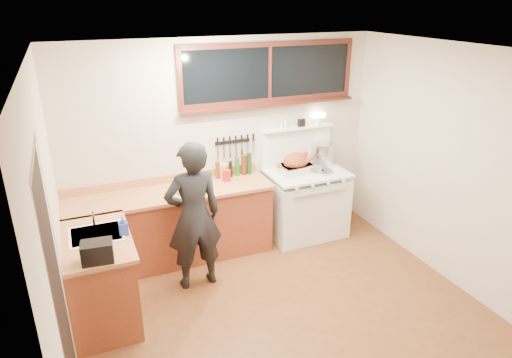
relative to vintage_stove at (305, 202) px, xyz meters
name	(u,v)px	position (x,y,z in m)	size (l,w,h in m)	color
ground_plane	(283,312)	(-1.00, -1.41, -0.48)	(4.00, 3.50, 0.02)	#593017
room_shell	(287,161)	(-1.00, -1.41, 1.18)	(4.10, 3.60, 2.65)	beige
counter_back	(172,225)	(-1.80, 0.04, -0.01)	(2.44, 0.64, 1.00)	maroon
counter_left	(101,278)	(-2.70, -0.79, -0.02)	(0.64, 1.09, 0.90)	maroon
sink_unit	(97,239)	(-2.68, -0.71, 0.38)	(0.50, 0.45, 0.37)	white
vintage_stove	(305,202)	(0.00, 0.00, 0.00)	(1.02, 0.74, 1.59)	white
back_window	(270,80)	(-0.40, 0.31, 1.60)	(2.32, 0.13, 0.77)	black
left_doorway	(61,301)	(-2.99, -1.96, 0.62)	(0.02, 1.04, 2.17)	black
knife_strip	(234,143)	(-0.88, 0.32, 0.84)	(0.52, 0.03, 0.28)	black
man	(194,217)	(-1.68, -0.58, 0.37)	(0.62, 0.42, 1.68)	black
soap_bottle	(123,225)	(-2.43, -0.81, 0.53)	(0.09, 0.09, 0.19)	#2039A3
toaster	(97,252)	(-2.70, -1.21, 0.52)	(0.28, 0.21, 0.18)	black
cutting_board	(188,189)	(-1.62, -0.10, 0.49)	(0.49, 0.43, 0.14)	#BB754A
roast_turkey	(296,164)	(-0.13, 0.06, 0.54)	(0.49, 0.39, 0.25)	silver
stockpot	(323,154)	(0.34, 0.17, 0.58)	(0.42, 0.42, 0.30)	silver
saucepan	(297,163)	(-0.05, 0.18, 0.50)	(0.22, 0.31, 0.13)	silver
pot_lid	(323,171)	(0.18, -0.10, 0.44)	(0.28, 0.28, 0.04)	silver
coffee_tin	(227,176)	(-1.07, 0.10, 0.50)	(0.11, 0.10, 0.14)	#9F1D11
pitcher	(223,170)	(-1.06, 0.26, 0.51)	(0.11, 0.11, 0.16)	white
bottle_cluster	(237,167)	(-0.89, 0.22, 0.55)	(0.49, 0.07, 0.28)	black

